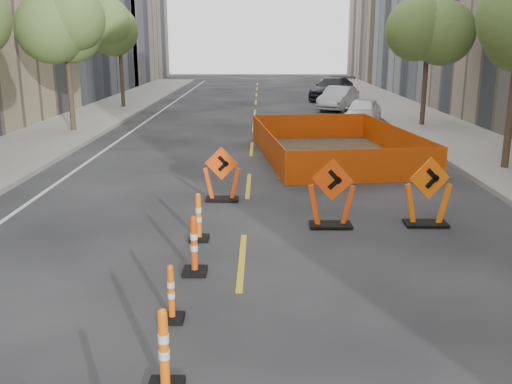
{
  "coord_description": "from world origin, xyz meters",
  "views": [
    {
      "loc": [
        0.37,
        -6.43,
        4.15
      ],
      "look_at": [
        0.27,
        5.1,
        1.1
      ],
      "focal_mm": 40.0,
      "sensor_mm": 36.0,
      "label": 1
    }
  ],
  "objects_px": {
    "channelizer_3": "(164,351)",
    "parked_car_near": "(363,112)",
    "chevron_sign_center": "(332,193)",
    "parked_car_mid": "(338,98)",
    "chevron_sign_left": "(222,174)",
    "parked_car_far": "(333,89)",
    "channelizer_4": "(171,293)",
    "channelizer_6": "(199,217)",
    "chevron_sign_right": "(428,191)",
    "channelizer_5": "(194,245)"
  },
  "relations": [
    {
      "from": "channelizer_3",
      "to": "parked_car_near",
      "type": "xyz_separation_m",
      "value": [
        6.35,
        23.05,
        0.13
      ]
    },
    {
      "from": "channelizer_3",
      "to": "chevron_sign_center",
      "type": "distance_m",
      "value": 7.01
    },
    {
      "from": "chevron_sign_center",
      "to": "parked_car_mid",
      "type": "relative_size",
      "value": 0.37
    },
    {
      "from": "chevron_sign_left",
      "to": "parked_car_far",
      "type": "distance_m",
      "value": 28.05
    },
    {
      "from": "chevron_sign_left",
      "to": "parked_car_far",
      "type": "height_order",
      "value": "parked_car_far"
    },
    {
      "from": "parked_car_far",
      "to": "chevron_sign_left",
      "type": "bearing_deg",
      "value": -79.87
    },
    {
      "from": "channelizer_4",
      "to": "channelizer_6",
      "type": "bearing_deg",
      "value": 89.55
    },
    {
      "from": "parked_car_near",
      "to": "parked_car_mid",
      "type": "bearing_deg",
      "value": 110.72
    },
    {
      "from": "parked_car_mid",
      "to": "parked_car_far",
      "type": "bearing_deg",
      "value": 110.72
    },
    {
      "from": "channelizer_3",
      "to": "channelizer_4",
      "type": "bearing_deg",
      "value": 96.14
    },
    {
      "from": "parked_car_near",
      "to": "parked_car_far",
      "type": "bearing_deg",
      "value": 107.62
    },
    {
      "from": "chevron_sign_right",
      "to": "parked_car_near",
      "type": "height_order",
      "value": "chevron_sign_right"
    },
    {
      "from": "parked_car_near",
      "to": "parked_car_mid",
      "type": "xyz_separation_m",
      "value": [
        -0.35,
        6.82,
        0.03
      ]
    },
    {
      "from": "channelizer_4",
      "to": "parked_car_mid",
      "type": "bearing_deg",
      "value": 77.52
    },
    {
      "from": "parked_car_near",
      "to": "channelizer_6",
      "type": "bearing_deg",
      "value": -92.54
    },
    {
      "from": "channelizer_3",
      "to": "channelizer_4",
      "type": "xyz_separation_m",
      "value": [
        -0.2,
        1.83,
        -0.09
      ]
    },
    {
      "from": "parked_car_far",
      "to": "parked_car_mid",
      "type": "bearing_deg",
      "value": -70.59
    },
    {
      "from": "parked_car_near",
      "to": "channelizer_5",
      "type": "bearing_deg",
      "value": -90.46
    },
    {
      "from": "parked_car_far",
      "to": "parked_car_near",
      "type": "bearing_deg",
      "value": -67.14
    },
    {
      "from": "chevron_sign_left",
      "to": "parked_car_far",
      "type": "xyz_separation_m",
      "value": [
        6.28,
        27.34,
        0.08
      ]
    },
    {
      "from": "channelizer_6",
      "to": "chevron_sign_center",
      "type": "height_order",
      "value": "chevron_sign_center"
    },
    {
      "from": "channelizer_5",
      "to": "channelizer_4",
      "type": "bearing_deg",
      "value": -94.46
    },
    {
      "from": "channelizer_6",
      "to": "chevron_sign_right",
      "type": "relative_size",
      "value": 0.64
    },
    {
      "from": "parked_car_mid",
      "to": "parked_car_near",
      "type": "bearing_deg",
      "value": -62.72
    },
    {
      "from": "channelizer_3",
      "to": "channelizer_6",
      "type": "height_order",
      "value": "channelizer_3"
    },
    {
      "from": "chevron_sign_left",
      "to": "chevron_sign_right",
      "type": "height_order",
      "value": "chevron_sign_right"
    },
    {
      "from": "channelizer_3",
      "to": "chevron_sign_right",
      "type": "xyz_separation_m",
      "value": [
        5.01,
        6.56,
        0.26
      ]
    },
    {
      "from": "chevron_sign_left",
      "to": "channelizer_4",
      "type": "bearing_deg",
      "value": -83.92
    },
    {
      "from": "channelizer_3",
      "to": "channelizer_5",
      "type": "distance_m",
      "value": 3.66
    },
    {
      "from": "channelizer_5",
      "to": "channelizer_6",
      "type": "relative_size",
      "value": 1.06
    },
    {
      "from": "channelizer_5",
      "to": "parked_car_near",
      "type": "xyz_separation_m",
      "value": [
        6.41,
        19.39,
        0.13
      ]
    },
    {
      "from": "chevron_sign_left",
      "to": "channelizer_6",
      "type": "bearing_deg",
      "value": -86.42
    },
    {
      "from": "channelizer_6",
      "to": "chevron_sign_left",
      "type": "xyz_separation_m",
      "value": [
        0.29,
        3.18,
        0.21
      ]
    },
    {
      "from": "chevron_sign_right",
      "to": "parked_car_mid",
      "type": "bearing_deg",
      "value": 75.68
    },
    {
      "from": "channelizer_6",
      "to": "channelizer_3",
      "type": "bearing_deg",
      "value": -88.25
    },
    {
      "from": "chevron_sign_left",
      "to": "chevron_sign_center",
      "type": "relative_size",
      "value": 0.91
    },
    {
      "from": "chevron_sign_left",
      "to": "chevron_sign_center",
      "type": "distance_m",
      "value": 3.47
    },
    {
      "from": "chevron_sign_center",
      "to": "parked_car_far",
      "type": "bearing_deg",
      "value": 104.36
    },
    {
      "from": "chevron_sign_left",
      "to": "parked_car_mid",
      "type": "bearing_deg",
      "value": 83.19
    },
    {
      "from": "channelizer_3",
      "to": "chevron_sign_center",
      "type": "bearing_deg",
      "value": 66.66
    },
    {
      "from": "channelizer_6",
      "to": "parked_car_far",
      "type": "bearing_deg",
      "value": 77.85
    },
    {
      "from": "chevron_sign_left",
      "to": "parked_car_near",
      "type": "relative_size",
      "value": 0.37
    },
    {
      "from": "chevron_sign_center",
      "to": "chevron_sign_right",
      "type": "relative_size",
      "value": 0.99
    },
    {
      "from": "chevron_sign_center",
      "to": "parked_car_mid",
      "type": "height_order",
      "value": "chevron_sign_center"
    },
    {
      "from": "channelizer_5",
      "to": "parked_car_near",
      "type": "distance_m",
      "value": 20.42
    },
    {
      "from": "channelizer_6",
      "to": "chevron_sign_left",
      "type": "bearing_deg",
      "value": 84.87
    },
    {
      "from": "channelizer_5",
      "to": "chevron_sign_left",
      "type": "xyz_separation_m",
      "value": [
        0.17,
        5.01,
        0.18
      ]
    },
    {
      "from": "parked_car_near",
      "to": "parked_car_far",
      "type": "height_order",
      "value": "parked_car_far"
    },
    {
      "from": "parked_car_near",
      "to": "parked_car_mid",
      "type": "height_order",
      "value": "parked_car_mid"
    },
    {
      "from": "channelizer_5",
      "to": "channelizer_3",
      "type": "bearing_deg",
      "value": -89.16
    }
  ]
}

